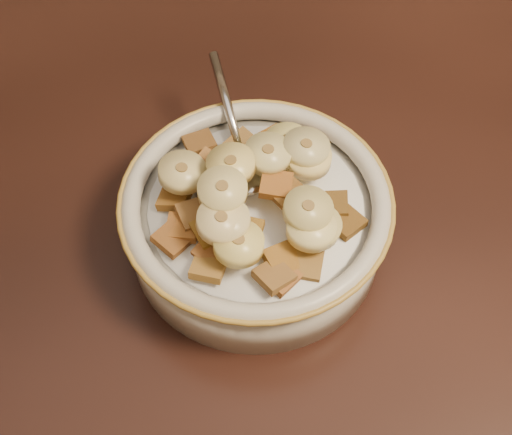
{
  "coord_description": "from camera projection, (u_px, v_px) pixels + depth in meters",
  "views": [
    {
      "loc": [
        -0.14,
        -0.32,
        1.17
      ],
      "look_at": [
        -0.11,
        -0.05,
        0.78
      ],
      "focal_mm": 50.0,
      "sensor_mm": 36.0,
      "label": 1
    }
  ],
  "objects": [
    {
      "name": "table",
      "position": [
        389.0,
        194.0,
        0.55
      ],
      "size": [
        1.42,
        0.94,
        0.04
      ],
      "primitive_type": "cube",
      "rotation": [
        0.0,
        0.0,
        -0.03
      ],
      "color": "#331912",
      "rests_on": "floor"
    },
    {
      "name": "chair",
      "position": [
        165.0,
        53.0,
        1.08
      ],
      "size": [
        0.42,
        0.42,
        0.87
      ],
      "primitive_type": "cube",
      "rotation": [
        0.0,
        0.0,
        -0.1
      ],
      "color": "black",
      "rests_on": "floor"
    },
    {
      "name": "cereal_bowl",
      "position": [
        256.0,
        225.0,
        0.49
      ],
      "size": [
        0.17,
        0.17,
        0.04
      ],
      "primitive_type": "cylinder",
      "color": "#B0AEA4",
      "rests_on": "table"
    },
    {
      "name": "milk",
      "position": [
        256.0,
        208.0,
        0.47
      ],
      "size": [
        0.14,
        0.14,
        0.0
      ],
      "primitive_type": "cylinder",
      "color": "white",
      "rests_on": "cereal_bowl"
    },
    {
      "name": "spoon",
      "position": [
        246.0,
        172.0,
        0.48
      ],
      "size": [
        0.04,
        0.05,
        0.01
      ],
      "primitive_type": "ellipsoid",
      "rotation": [
        0.0,
        0.0,
        3.28
      ],
      "color": "silver",
      "rests_on": "cereal_bowl"
    },
    {
      "name": "cereal_square_0",
      "position": [
        275.0,
        139.0,
        0.49
      ],
      "size": [
        0.03,
        0.03,
        0.01
      ],
      "primitive_type": "cube",
      "rotation": [
        0.09,
        0.09,
        2.15
      ],
      "color": "#915E1D",
      "rests_on": "milk"
    },
    {
      "name": "cereal_square_1",
      "position": [
        274.0,
        276.0,
        0.43
      ],
      "size": [
        0.03,
        0.03,
        0.01
      ],
      "primitive_type": "cube",
      "rotation": [
        0.15,
        0.07,
        2.14
      ],
      "color": "brown",
      "rests_on": "milk"
    },
    {
      "name": "cereal_square_2",
      "position": [
        175.0,
        197.0,
        0.47
      ],
      "size": [
        0.03,
        0.03,
        0.01
      ],
      "primitive_type": "cube",
      "rotation": [
        -0.23,
        0.11,
        1.25
      ],
      "color": "brown",
      "rests_on": "milk"
    },
    {
      "name": "cereal_square_3",
      "position": [
        243.0,
        145.0,
        0.49
      ],
      "size": [
        0.03,
        0.03,
        0.01
      ],
      "primitive_type": "cube",
      "rotation": [
        0.09,
        -0.16,
        0.65
      ],
      "color": "brown",
      "rests_on": "milk"
    },
    {
      "name": "cereal_square_4",
      "position": [
        209.0,
        166.0,
        0.47
      ],
      "size": [
        0.03,
        0.03,
        0.01
      ],
      "primitive_type": "cube",
      "rotation": [
        0.1,
        -0.14,
        0.84
      ],
      "color": "#9A582C",
      "rests_on": "milk"
    },
    {
      "name": "cereal_square_5",
      "position": [
        200.0,
        143.0,
        0.49
      ],
      "size": [
        0.02,
        0.03,
        0.01
      ],
      "primitive_type": "cube",
      "rotation": [
        -0.16,
        -0.03,
        0.26
      ],
      "color": "brown",
      "rests_on": "milk"
    },
    {
      "name": "cereal_square_6",
      "position": [
        225.0,
        204.0,
        0.45
      ],
      "size": [
        0.02,
        0.02,
        0.01
      ],
      "primitive_type": "cube",
      "rotation": [
        0.18,
        -0.16,
        1.48
      ],
      "color": "olive",
      "rests_on": "milk"
    },
    {
      "name": "cereal_square_7",
      "position": [
        173.0,
        239.0,
        0.45
      ],
      "size": [
        0.03,
        0.03,
        0.01
      ],
      "primitive_type": "cube",
      "rotation": [
        0.09,
        -0.16,
        2.34
      ],
      "color": "brown",
      "rests_on": "milk"
    },
    {
      "name": "cereal_square_8",
      "position": [
        292.0,
        197.0,
        0.45
      ],
      "size": [
        0.03,
        0.03,
        0.01
      ],
      "primitive_type": "cube",
      "rotation": [
        -0.13,
        0.07,
        2.11
      ],
      "color": "brown",
      "rests_on": "milk"
    },
    {
      "name": "cereal_square_9",
      "position": [
        213.0,
        251.0,
        0.44
      ],
      "size": [
        0.03,
        0.03,
        0.01
      ],
      "primitive_type": "cube",
      "rotation": [
        0.21,
        -0.18,
        0.75
      ],
      "color": "brown",
      "rests_on": "milk"
    },
    {
      "name": "cereal_square_10",
      "position": [
        304.0,
        145.0,
        0.49
      ],
      "size": [
        0.03,
        0.03,
        0.01
      ],
      "primitive_type": "cube",
      "rotation": [
        -0.19,
        -0.0,
        0.47
      ],
      "color": "#976228",
      "rests_on": "milk"
    },
    {
      "name": "cereal_square_11",
      "position": [
        306.0,
        264.0,
        0.44
      ],
      "size": [
        0.03,
        0.03,
        0.01
      ],
      "primitive_type": "cube",
      "rotation": [
        0.06,
        -0.12,
        1.26
      ],
      "color": "brown",
      "rests_on": "milk"
    },
    {
      "name": "cereal_square_12",
      "position": [
        333.0,
        205.0,
        0.46
      ],
      "size": [
        0.02,
        0.02,
        0.01
      ],
      "primitive_type": "cube",
      "rotation": [
        -0.12,
        0.07,
        1.41
      ],
      "color": "brown",
      "rests_on": "milk"
    },
    {
      "name": "cereal_square_13",
      "position": [
        210.0,
        230.0,
        0.44
      ],
      "size": [
        0.03,
        0.03,
        0.01
      ],
      "primitive_type": "cube",
      "rotation": [
        0.11,
        -0.1,
        0.39
      ],
      "color": "brown",
      "rests_on": "milk"
    },
    {
      "name": "cereal_square_14",
      "position": [
        182.0,
        227.0,
        0.45
      ],
      "size": [
        0.02,
        0.02,
        0.01
      ],
      "primitive_type": "cube",
      "rotation": [
        -0.01,
        0.05,
        1.36
      ],
      "color": "#934A1A",
      "rests_on": "milk"
    },
    {
      "name": "cereal_square_15",
      "position": [
        191.0,
        172.0,
        0.48
      ],
      "size": [
        0.03,
        0.03,
        0.01
      ],
      "primitive_type": "cube",
      "rotation": [
        0.03,
        0.02,
        1.9
      ],
      "color": "brown",
      "rests_on": "milk"
    },
    {
      "name": "cereal_square_16",
      "position": [
        194.0,
        215.0,
        0.45
      ],
      "size": [
        0.03,
        0.03,
        0.01
      ],
      "primitive_type": "cube",
      "rotation": [
        0.07,
        -0.11,
        1.87
      ],
      "color": "brown",
      "rests_on": "milk"
    },
    {
      "name": "cereal_square_17",
      "position": [
        297.0,
        153.0,
        0.48
      ],
      "size": [
        0.03,
        0.03,
        0.01
      ],
      "primitive_type": "cube",
      "rotation": [
        0.24,
        -0.07,
        0.31
      ],
      "color": "brown",
      "rests_on": "milk"
    },
    {
      "name": "cereal_square_18",
      "position": [
        217.0,
        178.0,
        0.47
      ],
      "size": [
        0.02,
        0.02,
        0.01
      ],
      "primitive_type": "cube",
      "rotation": [
        0.19,
        0.05,
        0.18
      ],
      "color": "brown",
      "rests_on": "milk"
    },
    {
      "name": "cereal_square_19",
      "position": [
        245.0,
        232.0,
        0.44
      ],
      "size": [
        0.03,
        0.03,
        0.01
      ],
      "primitive_type": "cube",
      "rotation": [
        -0.11,
        0.02,
        2.76
      ],
      "color": "olive",
      "rests_on": "milk"
    },
    {
      "name": "cereal_square_20",
      "position": [
        346.0,
        222.0,
        0.46
      ],
      "size": [
        0.03,
        0.03,
        0.01
      ],
      "primitive_type": "cube",
      "rotation": [
        -0.01,
        0.03,
        0.61
      ],
      "color": "brown",
      "rests_on": "milk"
    },
    {
      "name": "cereal_square_21",
      "position": [
        282.0,
        260.0,
        0.44
      ],
      "size": [
        0.03,
        0.03,
        0.01
      ],
      "primitive_type": "cube",
      "rotation": [
        0.2,
        0.15,
        0.42
      ],
      "color": "brown",
      "rests_on": "milk"
    },
    {
      "name": "cereal_square_22",
      "position": [
        209.0,
        267.0,
        0.43
      ],
      "size": [
        0.03,
        0.03,
        0.01
      ],
      "primitive_type": "cube",
      "rotation": [
        -0.01,
        0.16,
        1.22
      ],
      "color": "olive",
      "rests_on": "milk"
    },
    {
      "name": "cereal_square_23",
      "position": [
        276.0,
        185.0,
        0.45
      ],
      "size": [
        0.02,
        0.02,
        0.01
      ],
      "primitive_type": "cube",
      "rotation": [
        -0.03,
        -0.08,
        2.89
      ],
      "color": "brown",
      "rests_on": "milk"
    },
    {
      "name": "cereal_square_24",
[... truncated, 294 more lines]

